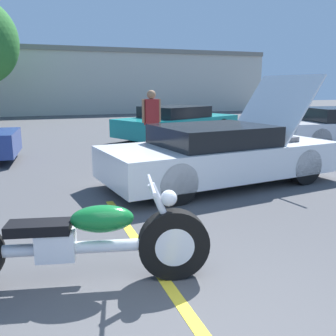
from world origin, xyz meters
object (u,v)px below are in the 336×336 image
Objects in this scene: motorcycle at (72,243)px; show_car_hood_open at (221,154)px; parked_car_mid_right_row at (177,123)px; spectator_midground at (151,117)px.

motorcycle is 4.34m from show_car_hood_open.
show_car_hood_open is at bearing -128.71° from parked_car_mid_right_row.
motorcycle is 0.52× the size of parked_car_mid_right_row.
show_car_hood_open is at bearing 56.06° from motorcycle.
spectator_midground reaches higher than parked_car_mid_right_row.
motorcycle is 1.48× the size of spectator_midground.
show_car_hood_open reaches higher than spectator_midground.
parked_car_mid_right_row is 2.85× the size of spectator_midground.
parked_car_mid_right_row is at bearing 57.39° from spectator_midground.
motorcycle is 6.70m from spectator_midground.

